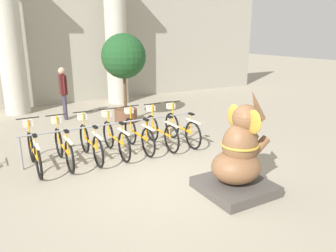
{
  "coord_description": "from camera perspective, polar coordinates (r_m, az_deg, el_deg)",
  "views": [
    {
      "loc": [
        -2.95,
        -5.3,
        2.87
      ],
      "look_at": [
        0.26,
        0.36,
        1.0
      ],
      "focal_mm": 35.0,
      "sensor_mm": 36.0,
      "label": 1
    }
  ],
  "objects": [
    {
      "name": "bicycle_2",
      "position": [
        7.8,
        -13.38,
        -2.71
      ],
      "size": [
        0.48,
        1.78,
        1.06
      ],
      "color": "black",
      "rests_on": "ground_plane"
    },
    {
      "name": "bicycle_5",
      "position": [
        8.44,
        -1.29,
        -0.83
      ],
      "size": [
        0.48,
        1.78,
        1.06
      ],
      "color": "black",
      "rests_on": "ground_plane"
    },
    {
      "name": "potted_tree",
      "position": [
        10.65,
        -7.7,
        11.12
      ],
      "size": [
        1.41,
        1.41,
        2.85
      ],
      "color": "brown",
      "rests_on": "ground_plane"
    },
    {
      "name": "bicycle_0",
      "position": [
        7.58,
        -22.32,
        -4.05
      ],
      "size": [
        0.48,
        1.78,
        1.06
      ],
      "color": "black",
      "rests_on": "ground_plane"
    },
    {
      "name": "bicycle_3",
      "position": [
        7.98,
        -9.17,
        -2.04
      ],
      "size": [
        0.48,
        1.78,
        1.06
      ],
      "color": "black",
      "rests_on": "ground_plane"
    },
    {
      "name": "person_pedestrian",
      "position": [
        11.52,
        -17.78,
        6.26
      ],
      "size": [
        0.23,
        0.47,
        1.76
      ],
      "color": "#383342",
      "rests_on": "ground_plane"
    },
    {
      "name": "column_left",
      "position": [
        12.94,
        -25.9,
        13.39
      ],
      "size": [
        1.07,
        1.07,
        5.16
      ],
      "color": "#BCB7A8",
      "rests_on": "ground_plane"
    },
    {
      "name": "building_facade",
      "position": [
        14.21,
        -18.29,
        15.79
      ],
      "size": [
        20.0,
        0.2,
        6.0
      ],
      "color": "#A39E8E",
      "rests_on": "ground_plane"
    },
    {
      "name": "bike_rack",
      "position": [
        8.02,
        -9.5,
        -0.5
      ],
      "size": [
        4.29,
        0.05,
        0.77
      ],
      "color": "gray",
      "rests_on": "ground_plane"
    },
    {
      "name": "column_right",
      "position": [
        13.8,
        -9.05,
        14.81
      ],
      "size": [
        1.07,
        1.07,
        5.16
      ],
      "color": "#BCB7A8",
      "rests_on": "ground_plane"
    },
    {
      "name": "elephant_statue",
      "position": [
        6.14,
        12.19,
        -5.57
      ],
      "size": [
        1.23,
        1.23,
        1.92
      ],
      "color": "#4C4742",
      "rests_on": "ground_plane"
    },
    {
      "name": "bicycle_6",
      "position": [
        8.72,
        2.32,
        -0.28
      ],
      "size": [
        0.48,
        1.78,
        1.06
      ],
      "color": "black",
      "rests_on": "ground_plane"
    },
    {
      "name": "bicycle_1",
      "position": [
        7.66,
        -17.77,
        -3.41
      ],
      "size": [
        0.48,
        1.78,
        1.06
      ],
      "color": "black",
      "rests_on": "ground_plane"
    },
    {
      "name": "bicycle_4",
      "position": [
        8.22,
        -5.21,
        -1.37
      ],
      "size": [
        0.48,
        1.78,
        1.06
      ],
      "color": "black",
      "rests_on": "ground_plane"
    },
    {
      "name": "ground_plane",
      "position": [
        6.71,
        -0.43,
        -9.29
      ],
      "size": [
        60.0,
        60.0,
        0.0
      ],
      "primitive_type": "plane",
      "color": "#9E937F"
    }
  ]
}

